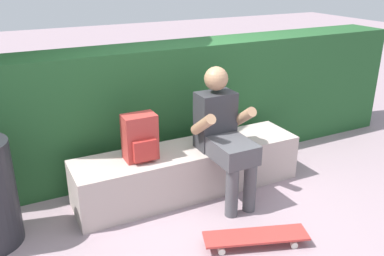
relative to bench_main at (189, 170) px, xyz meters
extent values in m
plane|color=gray|center=(0.00, -0.32, -0.22)|extent=(24.00, 24.00, 0.00)
cube|color=#BAA8A0|center=(0.00, 0.00, 0.00)|extent=(2.14, 0.50, 0.44)
cube|color=#333338|center=(0.22, -0.08, 0.48)|extent=(0.34, 0.22, 0.52)
sphere|color=tan|center=(0.22, -0.08, 0.87)|extent=(0.21, 0.21, 0.21)
cube|color=#4C4C51|center=(0.22, -0.39, 0.31)|extent=(0.32, 0.40, 0.17)
cylinder|color=#4C4C51|center=(0.13, -0.54, 0.00)|extent=(0.11, 0.11, 0.44)
cylinder|color=#4C4C51|center=(0.31, -0.54, 0.00)|extent=(0.11, 0.11, 0.44)
cylinder|color=tan|center=(0.02, -0.22, 0.52)|extent=(0.09, 0.33, 0.27)
cylinder|color=tan|center=(0.42, -0.22, 0.52)|extent=(0.09, 0.33, 0.27)
cube|color=#BC3833|center=(0.09, -0.97, -0.14)|extent=(0.82, 0.45, 0.02)
cylinder|color=silver|center=(0.37, -0.99, -0.19)|extent=(0.06, 0.05, 0.05)
cylinder|color=silver|center=(0.33, -1.13, -0.19)|extent=(0.06, 0.05, 0.05)
cylinder|color=silver|center=(-0.15, -0.80, -0.19)|extent=(0.06, 0.05, 0.05)
cylinder|color=silver|center=(-0.20, -0.94, -0.19)|extent=(0.06, 0.05, 0.05)
cube|color=#B23833|center=(-0.47, 0.00, 0.42)|extent=(0.28, 0.18, 0.40)
cube|color=#B82F2A|center=(-0.47, -0.12, 0.34)|extent=(0.20, 0.05, 0.18)
cube|color=#24542A|center=(0.44, 0.68, 0.41)|extent=(4.91, 0.52, 1.27)
camera|label=1|loc=(-1.53, -3.08, 1.78)|focal=38.62mm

